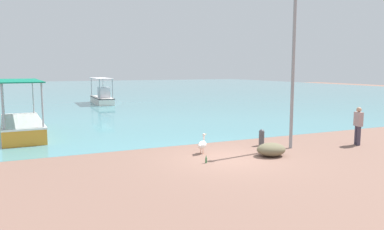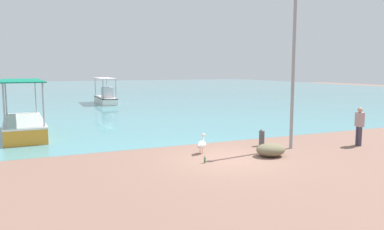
{
  "view_description": "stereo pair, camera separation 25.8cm",
  "coord_description": "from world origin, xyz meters",
  "px_view_note": "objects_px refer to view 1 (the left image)",
  "views": [
    {
      "loc": [
        -6.99,
        -11.94,
        3.37
      ],
      "look_at": [
        -0.29,
        2.78,
        1.36
      ],
      "focal_mm": 35.0,
      "sensor_mm": 36.0,
      "label": 1
    },
    {
      "loc": [
        -6.76,
        -12.05,
        3.37
      ],
      "look_at": [
        -0.29,
        2.78,
        1.36
      ],
      "focal_mm": 35.0,
      "sensor_mm": 36.0,
      "label": 2
    }
  ],
  "objects_px": {
    "mooring_bollard": "(262,137)",
    "glass_bottle": "(206,160)",
    "fishing_boat_far_right": "(102,97)",
    "fisherman_standing": "(358,125)",
    "fishing_boat_near_right": "(22,124)",
    "pelican": "(202,144)",
    "lamp_post": "(293,63)",
    "net_pile": "(271,149)"
  },
  "relations": [
    {
      "from": "lamp_post",
      "to": "glass_bottle",
      "type": "bearing_deg",
      "value": -169.88
    },
    {
      "from": "glass_bottle",
      "to": "pelican",
      "type": "bearing_deg",
      "value": 69.41
    },
    {
      "from": "fishing_boat_far_right",
      "to": "mooring_bollard",
      "type": "relative_size",
      "value": 7.2
    },
    {
      "from": "pelican",
      "to": "glass_bottle",
      "type": "distance_m",
      "value": 1.51
    },
    {
      "from": "pelican",
      "to": "mooring_bollard",
      "type": "distance_m",
      "value": 3.09
    },
    {
      "from": "pelican",
      "to": "lamp_post",
      "type": "relative_size",
      "value": 0.12
    },
    {
      "from": "mooring_bollard",
      "to": "glass_bottle",
      "type": "height_order",
      "value": "mooring_bollard"
    },
    {
      "from": "lamp_post",
      "to": "glass_bottle",
      "type": "height_order",
      "value": "lamp_post"
    },
    {
      "from": "lamp_post",
      "to": "net_pile",
      "type": "xyz_separation_m",
      "value": [
        -1.64,
        -0.85,
        -3.35
      ]
    },
    {
      "from": "fishing_boat_far_right",
      "to": "mooring_bollard",
      "type": "bearing_deg",
      "value": -83.69
    },
    {
      "from": "fishing_boat_near_right",
      "to": "pelican",
      "type": "xyz_separation_m",
      "value": [
        6.52,
        -7.53,
        -0.19
      ]
    },
    {
      "from": "lamp_post",
      "to": "mooring_bollard",
      "type": "relative_size",
      "value": 8.91
    },
    {
      "from": "glass_bottle",
      "to": "mooring_bollard",
      "type": "bearing_deg",
      "value": 25.77
    },
    {
      "from": "fishing_boat_far_right",
      "to": "net_pile",
      "type": "relative_size",
      "value": 4.53
    },
    {
      "from": "fishing_boat_far_right",
      "to": "fisherman_standing",
      "type": "distance_m",
      "value": 25.24
    },
    {
      "from": "fisherman_standing",
      "to": "net_pile",
      "type": "distance_m",
      "value": 4.79
    },
    {
      "from": "fishing_boat_near_right",
      "to": "glass_bottle",
      "type": "distance_m",
      "value": 10.77
    },
    {
      "from": "pelican",
      "to": "fisherman_standing",
      "type": "bearing_deg",
      "value": -10.7
    },
    {
      "from": "fishing_boat_near_right",
      "to": "fisherman_standing",
      "type": "height_order",
      "value": "fishing_boat_near_right"
    },
    {
      "from": "fishing_boat_near_right",
      "to": "fisherman_standing",
      "type": "relative_size",
      "value": 3.87
    },
    {
      "from": "fishing_boat_far_right",
      "to": "fisherman_standing",
      "type": "relative_size",
      "value": 3.1
    },
    {
      "from": "glass_bottle",
      "to": "fisherman_standing",
      "type": "bearing_deg",
      "value": 0.55
    },
    {
      "from": "pelican",
      "to": "mooring_bollard",
      "type": "bearing_deg",
      "value": 6.33
    },
    {
      "from": "pelican",
      "to": "fisherman_standing",
      "type": "distance_m",
      "value": 7.15
    },
    {
      "from": "lamp_post",
      "to": "fisherman_standing",
      "type": "bearing_deg",
      "value": -13.02
    },
    {
      "from": "fishing_boat_far_right",
      "to": "mooring_bollard",
      "type": "distance_m",
      "value": 22.87
    },
    {
      "from": "lamp_post",
      "to": "net_pile",
      "type": "relative_size",
      "value": 5.61
    },
    {
      "from": "pelican",
      "to": "net_pile",
      "type": "bearing_deg",
      "value": -32.84
    },
    {
      "from": "glass_bottle",
      "to": "fishing_boat_near_right",
      "type": "bearing_deg",
      "value": 123.9
    },
    {
      "from": "mooring_bollard",
      "to": "fisherman_standing",
      "type": "xyz_separation_m",
      "value": [
        3.94,
        -1.66,
        0.52
      ]
    },
    {
      "from": "fishing_boat_far_right",
      "to": "fishing_boat_near_right",
      "type": "distance_m",
      "value": 17.08
    },
    {
      "from": "fishing_boat_near_right",
      "to": "mooring_bollard",
      "type": "bearing_deg",
      "value": -36.85
    },
    {
      "from": "fishing_boat_near_right",
      "to": "pelican",
      "type": "bearing_deg",
      "value": -49.1
    },
    {
      "from": "fishing_boat_far_right",
      "to": "net_pile",
      "type": "xyz_separation_m",
      "value": [
        1.71,
        -24.53,
        -0.35
      ]
    },
    {
      "from": "net_pile",
      "to": "glass_bottle",
      "type": "height_order",
      "value": "net_pile"
    },
    {
      "from": "fishing_boat_far_right",
      "to": "fisherman_standing",
      "type": "xyz_separation_m",
      "value": [
        6.45,
        -24.4,
        0.3
      ]
    },
    {
      "from": "fishing_boat_far_right",
      "to": "glass_bottle",
      "type": "relative_size",
      "value": 19.37
    },
    {
      "from": "fishing_boat_far_right",
      "to": "fishing_boat_near_right",
      "type": "height_order",
      "value": "fishing_boat_near_right"
    },
    {
      "from": "mooring_bollard",
      "to": "glass_bottle",
      "type": "distance_m",
      "value": 4.0
    },
    {
      "from": "net_pile",
      "to": "glass_bottle",
      "type": "distance_m",
      "value": 2.79
    },
    {
      "from": "fisherman_standing",
      "to": "net_pile",
      "type": "relative_size",
      "value": 1.46
    },
    {
      "from": "fisherman_standing",
      "to": "fishing_boat_near_right",
      "type": "bearing_deg",
      "value": 146.8
    }
  ]
}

